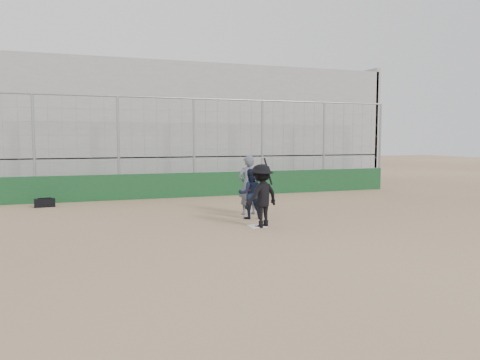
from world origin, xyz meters
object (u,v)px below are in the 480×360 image
object	(u,v)px
catcher_crouched	(250,202)
umpire	(248,188)
batter_at_plate	(261,196)
equipment_bag	(45,203)

from	to	relation	value
catcher_crouched	umpire	xyz separation A→B (m)	(0.21, 0.76, 0.33)
catcher_crouched	umpire	size ratio (longest dim) A/B	0.61
catcher_crouched	umpire	distance (m)	0.86
batter_at_plate	equipment_bag	xyz separation A→B (m)	(-5.72, 5.98, -0.70)
catcher_crouched	batter_at_plate	bearing A→B (deg)	-98.00
catcher_crouched	umpire	bearing A→B (deg)	74.53
equipment_bag	batter_at_plate	bearing A→B (deg)	-46.29
umpire	catcher_crouched	bearing A→B (deg)	70.01
umpire	equipment_bag	size ratio (longest dim) A/B	2.38
batter_at_plate	equipment_bag	distance (m)	8.30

